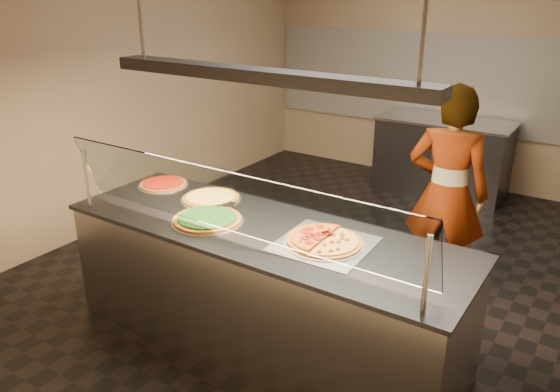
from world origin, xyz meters
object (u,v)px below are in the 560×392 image
Objects in this scene: perforated_tray at (324,243)px; pizza_tomato at (164,183)px; serving_counter at (263,288)px; worker at (447,194)px; half_pizza_pepperoni at (309,235)px; sneeze_guard at (229,203)px; pizza_cheese at (211,198)px; prep_table at (442,156)px; pizza_spinach at (207,219)px; pizza_spatula at (223,200)px; half_pizza_sausage at (340,245)px; heat_lamp_housing at (260,75)px.

pizza_tomato is (-1.63, 0.23, 0.01)m from perforated_tray.
serving_counter is 1.70m from worker.
perforated_tray is at bearing -0.15° from half_pizza_pepperoni.
sneeze_guard is 5.75× the size of pizza_cheese.
half_pizza_pepperoni is at bearing -85.08° from prep_table.
half_pizza_pepperoni is at bearing 44.97° from sneeze_guard.
pizza_spinach is 0.86m from pizza_tomato.
pizza_tomato is at bearing 171.57° from half_pizza_pepperoni.
half_pizza_sausage is at bearing -9.56° from pizza_spatula.
half_pizza_pepperoni is at bearing 2.78° from heat_lamp_housing.
half_pizza_pepperoni reaches higher than serving_counter.
half_pizza_sausage is (0.59, 0.36, -0.27)m from sneeze_guard.
half_pizza_sausage reaches higher than perforated_tray.
worker is 0.78× the size of heat_lamp_housing.
pizza_spatula is at bearing -3.62° from pizza_tomato.
pizza_spatula is 1.80m from worker.
pizza_spatula is at bearing -98.37° from prep_table.
pizza_cheese is 0.20× the size of heat_lamp_housing.
sneeze_guard reaches higher than serving_counter.
half_pizza_pepperoni is 1.05× the size of pizza_cheese.
prep_table is at bearing 94.92° from half_pizza_pepperoni.
heat_lamp_housing reaches higher than half_pizza_sausage.
pizza_tomato is (-0.53, 0.03, -0.00)m from pizza_cheese.
serving_counter is at bearing -177.22° from half_pizza_pepperoni.
half_pizza_sausage reaches higher than serving_counter.
pizza_tomato is at bearing 168.18° from heat_lamp_housing.
pizza_spatula is (-1.09, 0.18, 0.00)m from half_pizza_sausage.
worker is (1.31, 1.24, -0.07)m from pizza_spatula.
pizza_cheese is (-0.25, 0.33, -0.00)m from pizza_spinach.
worker reaches higher than pizza_spinach.
half_pizza_sausage is at bearing 0.02° from half_pizza_pepperoni.
pizza_cheese is 0.13m from pizza_spatula.
pizza_spinach is 1.11× the size of pizza_cheese.
pizza_cheese is (-1.22, 0.20, -0.01)m from half_pizza_sausage.
worker reaches higher than prep_table.
pizza_spatula is at bearing 167.98° from half_pizza_pepperoni.
heat_lamp_housing is at bearing -90.48° from prep_table.
pizza_spatula is at bearing 170.44° from half_pizza_sausage.
half_pizza_sausage reaches higher than pizza_spatula.
serving_counter is 0.82m from pizza_cheese.
pizza_cheese is at bearing 138.30° from sneeze_guard.
pizza_spatula is (-0.50, 0.20, 0.49)m from serving_counter.
worker is (0.81, 1.44, 0.43)m from serving_counter.
heat_lamp_housing is (0.50, -0.20, 0.99)m from pizza_spatula.
pizza_spinach is (-0.85, -0.13, 0.01)m from perforated_tray.
pizza_tomato is 0.25× the size of prep_table.
pizza_cheese is at bearing -2.86° from pizza_tomato.
pizza_tomato reaches higher than perforated_tray.
sneeze_guard is 6.51× the size of pizza_tomato.
pizza_spatula is 0.10× the size of heat_lamp_housing.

